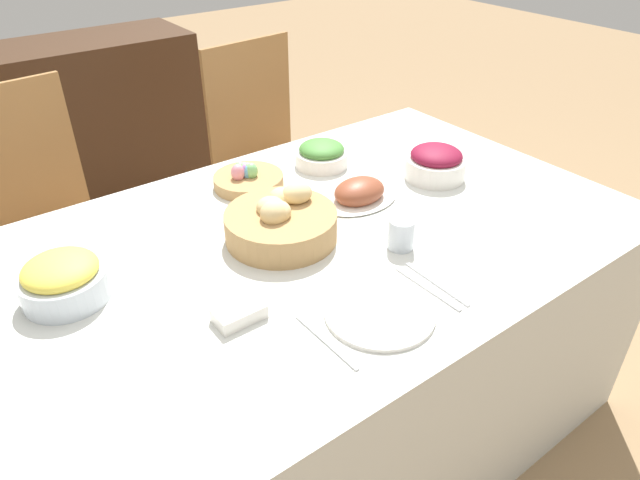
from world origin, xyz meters
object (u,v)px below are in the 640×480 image
object	(u,v)px
egg_basket	(248,179)
beet_salad_bowl	(436,163)
drinking_cup	(401,234)
butter_dish	(239,313)
knife	(427,288)
sideboard	(54,138)
green_salad_bowl	(322,154)
ham_platter	(359,193)
chair_far_right	(269,157)
fork	(326,341)
spoon	(436,283)
bread_basket	(281,222)
chair_far_left	(43,225)
pineapple_bowl	(63,279)
dinner_plate	(380,312)

from	to	relation	value
egg_basket	beet_salad_bowl	bearing A→B (deg)	-30.79
beet_salad_bowl	drinking_cup	xyz separation A→B (m)	(-0.35, -0.22, -0.01)
egg_basket	butter_dish	xyz separation A→B (m)	(-0.32, -0.51, -0.01)
egg_basket	knife	xyz separation A→B (m)	(0.07, -0.67, -0.02)
sideboard	green_salad_bowl	world-z (taller)	sideboard
ham_platter	green_salad_bowl	world-z (taller)	green_salad_bowl
chair_far_right	knife	xyz separation A→B (m)	(-0.35, -1.23, 0.23)
green_salad_bowl	fork	distance (m)	0.82
ham_platter	spoon	xyz separation A→B (m)	(-0.11, -0.41, -0.02)
sideboard	bread_basket	world-z (taller)	sideboard
chair_far_left	green_salad_bowl	bearing A→B (deg)	-43.40
knife	pineapple_bowl	bearing A→B (deg)	144.36
chair_far_right	chair_far_left	bearing A→B (deg)	173.98
green_salad_bowl	spoon	bearing A→B (deg)	-104.06
sideboard	butter_dish	bearing A→B (deg)	-92.85
sideboard	knife	size ratio (longest dim) A/B	7.23
ham_platter	drinking_cup	size ratio (longest dim) A/B	3.04
sideboard	knife	distance (m)	2.22
ham_platter	beet_salad_bowl	bearing A→B (deg)	-5.21
chair_far_left	sideboard	distance (m)	0.99
fork	butter_dish	xyz separation A→B (m)	(-0.10, 0.17, 0.01)
beet_salad_bowl	green_salad_bowl	bearing A→B (deg)	129.30
butter_dish	beet_salad_bowl	bearing A→B (deg)	14.94
chair_far_right	ham_platter	size ratio (longest dim) A/B	4.02
pineapple_bowl	knife	bearing A→B (deg)	-34.67
fork	bread_basket	bearing A→B (deg)	68.27
chair_far_right	beet_salad_bowl	distance (m)	0.90
green_salad_bowl	knife	bearing A→B (deg)	-106.49
green_salad_bowl	bread_basket	bearing A→B (deg)	-140.48
ham_platter	drinking_cup	world-z (taller)	drinking_cup
green_salad_bowl	drinking_cup	xyz separation A→B (m)	(-0.13, -0.50, 0.00)
egg_basket	fork	xyz separation A→B (m)	(-0.22, -0.67, -0.02)
green_salad_bowl	butter_dish	bearing A→B (deg)	-139.96
ham_platter	dinner_plate	size ratio (longest dim) A/B	1.01
chair_far_right	green_salad_bowl	size ratio (longest dim) A/B	5.78
ham_platter	green_salad_bowl	distance (m)	0.26
sideboard	knife	bearing A→B (deg)	-82.36
egg_basket	beet_salad_bowl	xyz separation A→B (m)	(0.49, -0.29, 0.02)
bread_basket	fork	bearing A→B (deg)	-110.76
pineapple_bowl	beet_salad_bowl	size ratio (longest dim) A/B	1.03
ham_platter	butter_dish	distance (m)	0.59
drinking_cup	bread_basket	bearing A→B (deg)	134.92
dinner_plate	drinking_cup	size ratio (longest dim) A/B	3.00
chair_far_left	green_salad_bowl	size ratio (longest dim) A/B	5.78
fork	spoon	bearing A→B (deg)	-0.97
chair_far_right	spoon	world-z (taller)	chair_far_right
drinking_cup	sideboard	bearing A→B (deg)	100.18
dinner_plate	drinking_cup	world-z (taller)	drinking_cup
bread_basket	beet_salad_bowl	size ratio (longest dim) A/B	1.56
chair_far_right	chair_far_left	size ratio (longest dim) A/B	1.00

